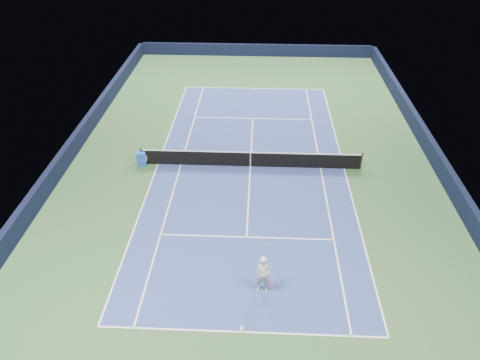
{
  "coord_description": "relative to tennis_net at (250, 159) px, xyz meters",
  "views": [
    {
      "loc": [
        0.48,
        -23.4,
        14.49
      ],
      "look_at": [
        -0.47,
        -3.0,
        1.0
      ],
      "focal_mm": 35.0,
      "sensor_mm": 36.0,
      "label": 1
    }
  ],
  "objects": [
    {
      "name": "center_service_line",
      "position": [
        0.0,
        0.0,
        -0.5
      ],
      "size": [
        0.08,
        12.8,
        0.0
      ],
      "primitive_type": "cube",
      "color": "white",
      "rests_on": "ground"
    },
    {
      "name": "tennis_net",
      "position": [
        0.0,
        0.0,
        0.0
      ],
      "size": [
        12.9,
        0.1,
        1.07
      ],
      "color": "black",
      "rests_on": "ground"
    },
    {
      "name": "center_mark_near",
      "position": [
        0.0,
        -11.73,
        -0.5
      ],
      "size": [
        0.08,
        0.3,
        0.0
      ],
      "primitive_type": "cube",
      "color": "white",
      "rests_on": "ground"
    },
    {
      "name": "baseline_far",
      "position": [
        0.0,
        11.88,
        -0.5
      ],
      "size": [
        10.97,
        0.08,
        0.0
      ],
      "primitive_type": "cube",
      "color": "white",
      "rests_on": "ground"
    },
    {
      "name": "tennis_player",
      "position": [
        0.78,
        -9.72,
        0.37
      ],
      "size": [
        0.82,
        1.28,
        1.75
      ],
      "color": "silver",
      "rests_on": "ground"
    },
    {
      "name": "wall_far",
      "position": [
        0.0,
        19.82,
        0.05
      ],
      "size": [
        22.0,
        0.35,
        1.1
      ],
      "primitive_type": "cube",
      "color": "black",
      "rests_on": "ground"
    },
    {
      "name": "sideline_singles_right",
      "position": [
        4.12,
        0.0,
        -0.5
      ],
      "size": [
        0.08,
        23.77,
        0.0
      ],
      "primitive_type": "cube",
      "color": "white",
      "rests_on": "ground"
    },
    {
      "name": "baseline_near",
      "position": [
        0.0,
        -11.88,
        -0.5
      ],
      "size": [
        10.97,
        0.08,
        0.0
      ],
      "primitive_type": "cube",
      "color": "white",
      "rests_on": "ground"
    },
    {
      "name": "court_surface",
      "position": [
        0.0,
        0.0,
        -0.5
      ],
      "size": [
        10.97,
        23.77,
        0.01
      ],
      "primitive_type": "cube",
      "color": "navy",
      "rests_on": "ground"
    },
    {
      "name": "wall_left",
      "position": [
        -10.82,
        0.0,
        0.05
      ],
      "size": [
        0.35,
        40.0,
        1.1
      ],
      "primitive_type": "cube",
      "color": "black",
      "rests_on": "ground"
    },
    {
      "name": "service_line_near",
      "position": [
        0.0,
        -6.4,
        -0.5
      ],
      "size": [
        8.23,
        0.08,
        0.0
      ],
      "primitive_type": "cube",
      "color": "white",
      "rests_on": "ground"
    },
    {
      "name": "sponsor_cube",
      "position": [
        -6.4,
        -0.1,
        -0.08
      ],
      "size": [
        0.61,
        0.54,
        0.86
      ],
      "color": "blue",
      "rests_on": "ground"
    },
    {
      "name": "wall_right",
      "position": [
        10.82,
        0.0,
        0.05
      ],
      "size": [
        0.35,
        40.0,
        1.1
      ],
      "primitive_type": "cube",
      "color": "black",
      "rests_on": "ground"
    },
    {
      "name": "service_line_far",
      "position": [
        0.0,
        6.4,
        -0.5
      ],
      "size": [
        8.23,
        0.08,
        0.0
      ],
      "primitive_type": "cube",
      "color": "white",
      "rests_on": "ground"
    },
    {
      "name": "sideline_doubles_left",
      "position": [
        -5.49,
        0.0,
        -0.5
      ],
      "size": [
        0.08,
        23.77,
        0.0
      ],
      "primitive_type": "cube",
      "color": "white",
      "rests_on": "ground"
    },
    {
      "name": "ground",
      "position": [
        0.0,
        0.0,
        -0.5
      ],
      "size": [
        40.0,
        40.0,
        0.0
      ],
      "primitive_type": "plane",
      "color": "#2F532D",
      "rests_on": "ground"
    },
    {
      "name": "sideline_singles_left",
      "position": [
        -4.12,
        0.0,
        -0.5
      ],
      "size": [
        0.08,
        23.77,
        0.0
      ],
      "primitive_type": "cube",
      "color": "white",
      "rests_on": "ground"
    },
    {
      "name": "center_mark_far",
      "position": [
        0.0,
        11.73,
        -0.5
      ],
      "size": [
        0.08,
        0.3,
        0.0
      ],
      "primitive_type": "cube",
      "color": "white",
      "rests_on": "ground"
    },
    {
      "name": "sideline_doubles_right",
      "position": [
        5.49,
        0.0,
        -0.5
      ],
      "size": [
        0.08,
        23.77,
        0.0
      ],
      "primitive_type": "cube",
      "color": "white",
      "rests_on": "ground"
    }
  ]
}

